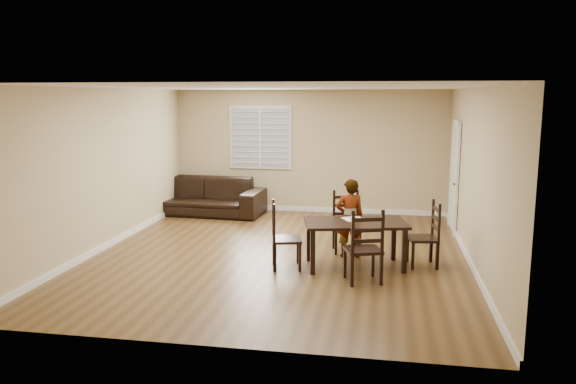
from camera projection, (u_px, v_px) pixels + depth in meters
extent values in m
plane|color=brown|center=(280.00, 254.00, 9.22)|extent=(7.00, 7.00, 0.00)
cube|color=tan|center=(309.00, 152.00, 12.38)|extent=(6.00, 0.04, 2.70)
cube|color=tan|center=(215.00, 220.00, 5.59)|extent=(6.00, 0.04, 2.70)
cube|color=tan|center=(106.00, 169.00, 9.50)|extent=(0.04, 7.00, 2.70)
cube|color=tan|center=(475.00, 177.00, 8.48)|extent=(0.04, 7.00, 2.70)
cube|color=white|center=(280.00, 87.00, 8.76)|extent=(6.00, 7.00, 0.04)
cube|color=white|center=(260.00, 137.00, 12.47)|extent=(1.40, 0.08, 1.40)
cube|color=white|center=(455.00, 178.00, 10.67)|extent=(0.06, 0.94, 2.05)
cylinder|color=#332114|center=(455.00, 184.00, 10.40)|extent=(0.06, 0.06, 0.02)
cube|color=white|center=(309.00, 209.00, 12.59)|extent=(6.00, 0.03, 0.10)
cube|color=white|center=(111.00, 243.00, 9.71)|extent=(0.03, 7.00, 0.10)
cube|color=white|center=(469.00, 260.00, 8.70)|extent=(0.03, 7.00, 0.10)
cube|color=black|center=(355.00, 223.00, 8.43)|extent=(1.65, 1.15, 0.04)
cube|color=black|center=(313.00, 252.00, 8.12)|extent=(0.08, 0.08, 0.66)
cube|color=black|center=(404.00, 251.00, 8.18)|extent=(0.08, 0.08, 0.66)
cube|color=black|center=(309.00, 240.00, 8.79)|extent=(0.08, 0.08, 0.66)
cube|color=black|center=(394.00, 239.00, 8.85)|extent=(0.08, 0.08, 0.66)
cube|color=black|center=(347.00, 226.00, 9.30)|extent=(0.53, 0.50, 0.04)
cube|color=black|center=(345.00, 219.00, 9.48)|extent=(0.45, 0.13, 1.01)
cube|color=black|center=(336.00, 242.00, 9.16)|extent=(0.05, 0.05, 0.41)
cube|color=black|center=(360.00, 242.00, 9.16)|extent=(0.05, 0.05, 0.41)
cube|color=black|center=(334.00, 237.00, 9.51)|extent=(0.05, 0.05, 0.41)
cube|color=black|center=(357.00, 237.00, 9.52)|extent=(0.05, 0.05, 0.41)
cube|color=black|center=(363.00, 250.00, 7.79)|extent=(0.59, 0.57, 0.04)
cube|color=black|center=(367.00, 249.00, 7.58)|extent=(0.46, 0.19, 1.06)
cube|color=black|center=(373.00, 262.00, 8.05)|extent=(0.05, 0.05, 0.43)
cube|color=black|center=(345.00, 263.00, 7.99)|extent=(0.05, 0.05, 0.43)
cube|color=black|center=(381.00, 270.00, 7.68)|extent=(0.05, 0.05, 0.43)
cube|color=black|center=(352.00, 271.00, 7.61)|extent=(0.05, 0.05, 0.43)
cube|color=black|center=(287.00, 239.00, 8.42)|extent=(0.52, 0.55, 0.04)
cube|color=black|center=(274.00, 235.00, 8.40)|extent=(0.15, 0.46, 1.02)
cube|color=black|center=(300.00, 258.00, 8.28)|extent=(0.05, 0.05, 0.42)
cube|color=black|center=(298.00, 250.00, 8.67)|extent=(0.05, 0.05, 0.42)
cube|color=black|center=(275.00, 258.00, 8.26)|extent=(0.05, 0.05, 0.42)
cube|color=black|center=(274.00, 251.00, 8.65)|extent=(0.05, 0.05, 0.42)
cube|color=black|center=(423.00, 238.00, 8.51)|extent=(0.49, 0.51, 0.04)
cube|color=black|center=(435.00, 234.00, 8.50)|extent=(0.11, 0.45, 1.00)
cube|color=black|center=(408.00, 249.00, 8.75)|extent=(0.05, 0.05, 0.41)
cube|color=black|center=(413.00, 256.00, 8.36)|extent=(0.05, 0.05, 0.41)
cube|color=black|center=(431.00, 249.00, 8.74)|extent=(0.05, 0.05, 0.41)
cube|color=black|center=(437.00, 256.00, 8.36)|extent=(0.05, 0.05, 0.41)
imported|color=gray|center=(350.00, 218.00, 8.97)|extent=(0.53, 0.42, 1.27)
cube|color=beige|center=(354.00, 219.00, 8.59)|extent=(0.41, 0.41, 0.00)
torus|color=#BD8644|center=(355.00, 218.00, 8.59)|extent=(0.11, 0.11, 0.03)
torus|color=white|center=(355.00, 217.00, 8.58)|extent=(0.10, 0.10, 0.02)
imported|color=black|center=(201.00, 196.00, 12.30)|extent=(2.79, 1.24, 0.80)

